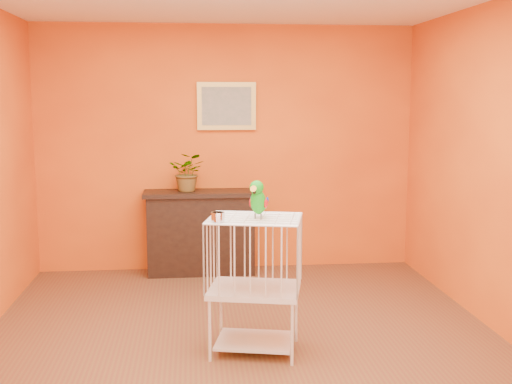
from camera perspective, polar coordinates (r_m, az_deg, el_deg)
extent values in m
plane|color=brown|center=(4.95, -1.04, -13.42)|extent=(4.50, 4.50, 0.00)
plane|color=orange|center=(6.86, -2.62, 3.88)|extent=(4.00, 0.00, 4.00)
plane|color=orange|center=(2.42, 3.28, -4.50)|extent=(4.00, 0.00, 4.00)
plane|color=orange|center=(5.19, 21.53, 1.84)|extent=(0.00, 4.50, 4.50)
cube|color=black|center=(6.78, -4.91, -3.77)|extent=(1.10, 0.37, 0.83)
cube|color=black|center=(6.70, -4.96, -0.11)|extent=(1.18, 0.42, 0.05)
cube|color=black|center=(6.62, -4.89, -4.07)|extent=(0.77, 0.02, 0.41)
cube|color=#551819|center=(6.75, -6.86, -4.65)|extent=(0.05, 0.17, 0.26)
cube|color=#284422|center=(6.75, -6.23, -4.64)|extent=(0.05, 0.17, 0.26)
cube|color=#551819|center=(6.75, -5.52, -4.63)|extent=(0.05, 0.17, 0.26)
cube|color=#284422|center=(6.75, -4.74, -4.62)|extent=(0.05, 0.17, 0.26)
cube|color=#551819|center=(6.75, -3.96, -4.60)|extent=(0.05, 0.17, 0.26)
imported|color=#26722D|center=(6.62, -6.04, 1.33)|extent=(0.44, 0.47, 0.31)
cube|color=#BA9642|center=(6.81, -2.63, 7.64)|extent=(0.62, 0.03, 0.50)
cube|color=gray|center=(6.79, -2.63, 7.63)|extent=(0.52, 0.01, 0.40)
cube|color=silver|center=(4.81, -0.12, -13.08)|extent=(0.63, 0.53, 0.02)
cube|color=silver|center=(4.68, -0.12, -8.68)|extent=(0.74, 0.62, 0.04)
cube|color=silver|center=(4.55, -0.13, -2.37)|extent=(0.74, 0.62, 0.01)
cylinder|color=silver|center=(4.60, -4.14, -12.23)|extent=(0.02, 0.02, 0.44)
cylinder|color=silver|center=(4.52, 3.24, -12.56)|extent=(0.02, 0.02, 0.44)
cylinder|color=silver|center=(5.01, -3.14, -10.46)|extent=(0.02, 0.02, 0.44)
cylinder|color=silver|center=(4.94, 3.59, -10.72)|extent=(0.02, 0.02, 0.44)
cylinder|color=silver|center=(4.40, -3.41, -2.22)|extent=(0.09, 0.09, 0.07)
cylinder|color=#59544C|center=(4.52, -0.07, -2.18)|extent=(0.01, 0.01, 0.04)
cylinder|color=#59544C|center=(4.50, 0.46, -2.21)|extent=(0.01, 0.01, 0.04)
ellipsoid|color=#129611|center=(4.49, 0.19, -0.89)|extent=(0.16, 0.19, 0.20)
ellipsoid|color=#129611|center=(4.45, 0.06, 0.41)|extent=(0.13, 0.14, 0.10)
cone|color=orange|center=(4.40, -0.15, 0.19)|extent=(0.07, 0.08, 0.06)
cone|color=black|center=(4.42, -0.10, -0.02)|extent=(0.03, 0.03, 0.03)
sphere|color=black|center=(4.44, -0.43, 0.54)|extent=(0.01, 0.01, 0.01)
sphere|color=black|center=(4.42, 0.39, 0.50)|extent=(0.01, 0.01, 0.01)
ellipsoid|color=#A50C0C|center=(4.52, -0.43, -0.94)|extent=(0.05, 0.06, 0.07)
ellipsoid|color=navy|center=(4.48, 0.89, -1.02)|extent=(0.05, 0.06, 0.07)
cone|color=#129611|center=(4.56, 0.47, -1.58)|extent=(0.12, 0.15, 0.11)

